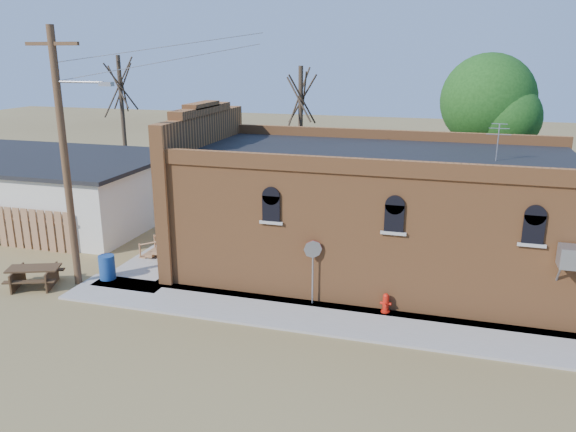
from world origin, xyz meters
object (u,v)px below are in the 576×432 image
(fire_hydrant, at_px, (386,303))
(trash_barrel, at_px, (107,267))
(picnic_table, at_px, (34,274))
(brick_bar, at_px, (367,212))
(utility_pole, at_px, (66,154))
(stop_sign, at_px, (313,255))

(fire_hydrant, relative_size, trash_barrel, 0.72)
(picnic_table, bearing_deg, trash_barrel, 7.59)
(brick_bar, relative_size, picnic_table, 7.68)
(brick_bar, distance_m, fire_hydrant, 4.36)
(brick_bar, relative_size, utility_pole, 1.82)
(brick_bar, xyz_separation_m, utility_pole, (-9.79, -4.29, 2.43))
(picnic_table, bearing_deg, utility_pole, 6.01)
(fire_hydrant, height_order, stop_sign, stop_sign)
(fire_hydrant, bearing_deg, picnic_table, -167.37)
(utility_pole, distance_m, trash_barrel, 4.36)
(trash_barrel, relative_size, picnic_table, 0.42)
(stop_sign, relative_size, trash_barrel, 2.45)
(utility_pole, bearing_deg, fire_hydrant, 3.09)
(utility_pole, height_order, picnic_table, utility_pole)
(fire_hydrant, distance_m, stop_sign, 2.79)
(utility_pole, xyz_separation_m, fire_hydrant, (11.04, 0.60, -4.37))
(trash_barrel, height_order, picnic_table, trash_barrel)
(trash_barrel, bearing_deg, stop_sign, 0.63)
(brick_bar, xyz_separation_m, trash_barrel, (-8.94, -3.78, -1.81))
(brick_bar, distance_m, utility_pole, 10.96)
(fire_hydrant, distance_m, trash_barrel, 10.20)
(utility_pole, height_order, stop_sign, utility_pole)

